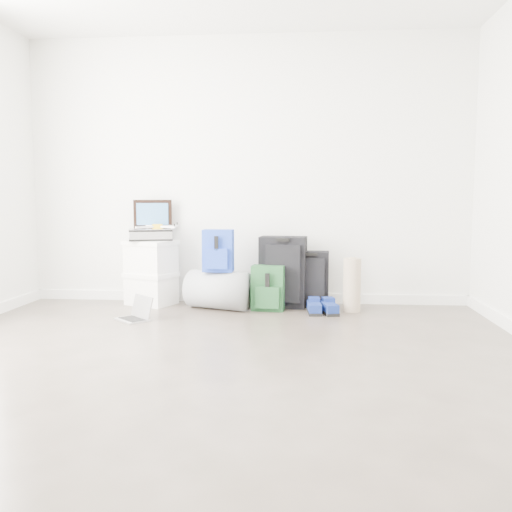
# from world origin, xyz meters

# --- Properties ---
(ground) EXTENTS (5.00, 5.00, 0.00)m
(ground) POSITION_xyz_m (0.00, 0.00, 0.00)
(ground) COLOR #3C342B
(ground) RESTS_ON ground
(room_envelope) EXTENTS (4.52, 5.02, 2.71)m
(room_envelope) POSITION_xyz_m (0.00, 0.02, 1.72)
(room_envelope) COLOR white
(room_envelope) RESTS_ON ground
(boxes_stack) EXTENTS (0.56, 0.52, 0.65)m
(boxes_stack) POSITION_xyz_m (-0.95, 2.28, 0.33)
(boxes_stack) COLOR white
(boxes_stack) RESTS_ON ground
(briefcase) EXTENTS (0.48, 0.41, 0.12)m
(briefcase) POSITION_xyz_m (-0.95, 2.28, 0.71)
(briefcase) COLOR #B2B2B7
(briefcase) RESTS_ON boxes_stack
(painting) EXTENTS (0.38, 0.09, 0.29)m
(painting) POSITION_xyz_m (-0.95, 2.38, 0.91)
(painting) COLOR black
(painting) RESTS_ON briefcase
(drone) EXTENTS (0.44, 0.44, 0.05)m
(drone) POSITION_xyz_m (-0.87, 2.26, 0.79)
(drone) COLOR gold
(drone) RESTS_ON briefcase
(duffel_bag) EXTENTS (0.69, 0.56, 0.37)m
(duffel_bag) POSITION_xyz_m (-0.23, 2.11, 0.19)
(duffel_bag) COLOR gray
(duffel_bag) RESTS_ON ground
(blue_backpack) EXTENTS (0.29, 0.21, 0.40)m
(blue_backpack) POSITION_xyz_m (-0.23, 2.08, 0.57)
(blue_backpack) COLOR #183BA1
(blue_backpack) RESTS_ON duffel_bag
(large_suitcase) EXTENTS (0.47, 0.33, 0.70)m
(large_suitcase) POSITION_xyz_m (0.38, 2.27, 0.35)
(large_suitcase) COLOR black
(large_suitcase) RESTS_ON ground
(green_backpack) EXTENTS (0.32, 0.25, 0.43)m
(green_backpack) POSITION_xyz_m (0.25, 2.08, 0.21)
(green_backpack) COLOR #14381F
(green_backpack) RESTS_ON ground
(carry_on) EXTENTS (0.36, 0.24, 0.55)m
(carry_on) POSITION_xyz_m (0.66, 2.31, 0.28)
(carry_on) COLOR black
(carry_on) RESTS_ON ground
(shoes) EXTENTS (0.30, 0.33, 0.10)m
(shoes) POSITION_xyz_m (0.75, 1.98, 0.05)
(shoes) COLOR black
(shoes) RESTS_ON ground
(rolled_rug) EXTENTS (0.17, 0.17, 0.51)m
(rolled_rug) POSITION_xyz_m (1.04, 2.10, 0.25)
(rolled_rug) COLOR tan
(rolled_rug) RESTS_ON ground
(laptop) EXTENTS (0.36, 0.36, 0.21)m
(laptop) POSITION_xyz_m (-0.89, 1.57, 0.05)
(laptop) COLOR silver
(laptop) RESTS_ON ground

